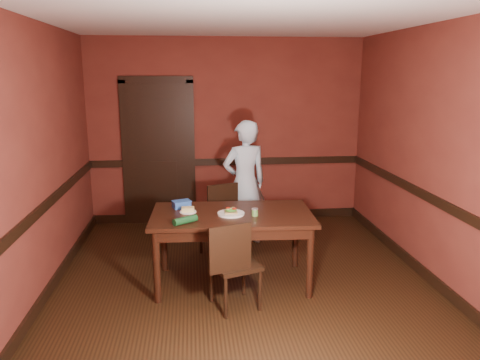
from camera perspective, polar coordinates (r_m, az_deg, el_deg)
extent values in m
cube|color=black|center=(5.13, 0.42, -12.40)|extent=(4.00, 4.50, 0.01)
cube|color=white|center=(4.66, 0.47, 19.16)|extent=(4.00, 4.50, 0.01)
cube|color=maroon|center=(6.93, -1.64, 5.93)|extent=(4.00, 0.02, 2.70)
cube|color=maroon|center=(2.56, 6.09, -6.44)|extent=(4.00, 0.02, 2.70)
cube|color=maroon|center=(4.91, -23.44, 1.96)|extent=(0.02, 4.50, 2.70)
cube|color=maroon|center=(5.32, 22.43, 2.81)|extent=(0.02, 4.50, 2.70)
cube|color=black|center=(6.98, -1.61, 2.24)|extent=(4.00, 0.03, 0.10)
cube|color=black|center=(5.00, -22.82, -3.09)|extent=(0.03, 4.50, 0.10)
cube|color=black|center=(5.40, 21.88, -1.89)|extent=(0.03, 4.50, 0.10)
cube|color=black|center=(7.18, -1.56, -4.35)|extent=(4.00, 0.03, 0.12)
cube|color=black|center=(5.28, -22.01, -11.89)|extent=(0.03, 4.50, 0.12)
cube|color=black|center=(5.66, 21.16, -10.14)|extent=(0.03, 4.50, 0.12)
cube|color=black|center=(6.93, -9.88, 3.03)|extent=(0.85, 0.04, 2.05)
cube|color=black|center=(7.00, -13.75, 2.95)|extent=(0.10, 0.06, 2.15)
cube|color=black|center=(6.94, -5.94, 3.16)|extent=(0.10, 0.06, 2.15)
cube|color=black|center=(6.85, -10.22, 11.95)|extent=(1.05, 0.06, 0.10)
cube|color=black|center=(4.98, -0.97, -8.33)|extent=(1.69, 0.99, 0.78)
imported|color=silver|center=(6.02, 0.58, -0.36)|extent=(0.67, 0.53, 1.62)
cylinder|color=white|center=(4.80, -1.11, -4.15)|extent=(0.28, 0.28, 0.01)
cube|color=#A58950|center=(4.80, -1.11, -3.95)|extent=(0.13, 0.12, 0.02)
ellipsoid|color=#3E932A|center=(4.79, -1.12, -3.68)|extent=(0.12, 0.11, 0.03)
cylinder|color=red|center=(4.80, -1.45, -3.43)|extent=(0.05, 0.05, 0.01)
cylinder|color=red|center=(4.78, -0.72, -3.50)|extent=(0.05, 0.05, 0.01)
cylinder|color=#98BE64|center=(4.76, -1.47, -3.59)|extent=(0.03, 0.03, 0.01)
cylinder|color=#98BE64|center=(4.81, -0.83, -3.39)|extent=(0.03, 0.03, 0.01)
cylinder|color=#98BE64|center=(4.79, -1.12, -3.49)|extent=(0.03, 0.03, 0.01)
cylinder|color=#578C3E|center=(4.75, 1.83, -4.00)|extent=(0.06, 0.06, 0.07)
cylinder|color=#BAB9B6|center=(4.74, 1.83, -3.55)|extent=(0.07, 0.07, 0.01)
cylinder|color=white|center=(4.91, -6.36, -3.87)|extent=(0.17, 0.17, 0.01)
cube|color=#D7C575|center=(4.90, -6.36, -3.57)|extent=(0.13, 0.09, 0.04)
cube|color=blue|center=(5.07, -7.14, -3.00)|extent=(0.21, 0.17, 0.07)
cube|color=blue|center=(5.05, -7.15, -2.57)|extent=(0.22, 0.19, 0.01)
cylinder|color=#14411D|center=(4.54, -6.69, -4.88)|extent=(0.25, 0.20, 0.07)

